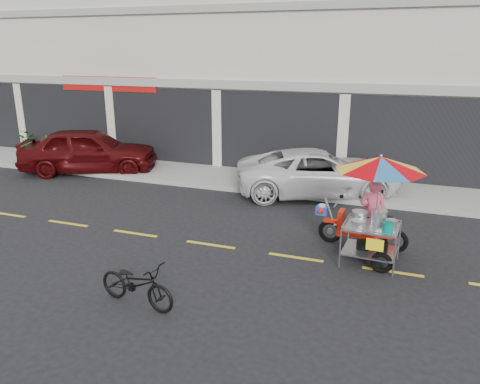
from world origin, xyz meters
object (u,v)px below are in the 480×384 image
(near_bicycle, at_px, (137,284))
(food_vendor_rig, at_px, (375,192))
(maroon_sedan, at_px, (89,150))
(white_pickup, at_px, (318,173))

(near_bicycle, relative_size, food_vendor_rig, 0.67)
(maroon_sedan, distance_m, near_bicycle, 9.85)
(near_bicycle, bearing_deg, maroon_sedan, 50.38)
(white_pickup, distance_m, near_bicycle, 7.74)
(near_bicycle, xyz_separation_m, food_vendor_rig, (3.67, 3.41, 1.06))
(near_bicycle, height_order, food_vendor_rig, food_vendor_rig)
(maroon_sedan, relative_size, food_vendor_rig, 2.04)
(white_pickup, height_order, near_bicycle, white_pickup)
(white_pickup, bearing_deg, food_vendor_rig, -176.39)
(white_pickup, relative_size, near_bicycle, 3.16)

